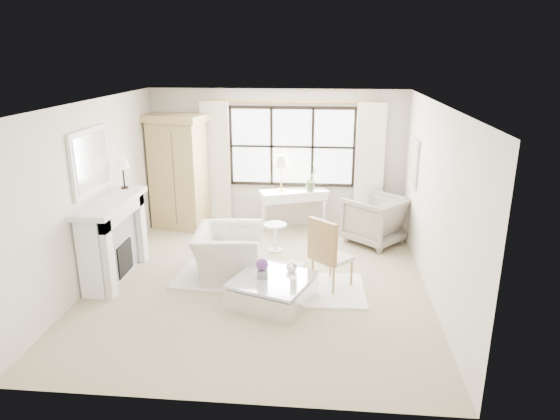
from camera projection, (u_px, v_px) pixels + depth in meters
The scene contains 32 objects.
floor at pixel (259, 282), 7.63m from camera, with size 5.50×5.50×0.00m, color tan.
ceiling at pixel (257, 103), 6.80m from camera, with size 5.50×5.50×0.00m, color white.
wall_back at pixel (277, 159), 9.82m from camera, with size 5.00×5.00×0.00m, color beige.
wall_front at pixel (218, 281), 4.61m from camera, with size 5.00×5.00×0.00m, color beige.
wall_left at pixel (92, 193), 7.44m from camera, with size 5.50×5.50×0.00m, color beige.
wall_right at pixel (435, 202), 7.00m from camera, with size 5.50×5.50×0.00m, color silver.
window_pane at pixel (292, 147), 9.70m from camera, with size 2.40×0.02×1.50m, color silver.
window_frame at pixel (292, 147), 9.69m from camera, with size 2.50×0.04×1.50m, color black, non-canonical shape.
curtain_rod at pixel (292, 101), 9.38m from camera, with size 0.04×0.04×3.30m, color #BA8940.
curtain_left at pixel (216, 164), 9.87m from camera, with size 0.55×0.10×2.47m, color silver.
curtain_right at pixel (369, 167), 9.61m from camera, with size 0.55×0.10×2.47m, color white.
fireplace at pixel (112, 238), 7.63m from camera, with size 0.58×1.66×1.26m.
mirror_frame at pixel (90, 161), 7.28m from camera, with size 0.05×1.15×0.95m, color white.
mirror_glass at pixel (92, 161), 7.28m from camera, with size 0.02×1.00×0.80m, color silver.
art_frame at pixel (414, 163), 8.55m from camera, with size 0.04×0.62×0.82m, color silver.
art_canvas at pixel (413, 163), 8.55m from camera, with size 0.01×0.52×0.72m, color #C0B195.
mantel_lamp at pixel (122, 164), 7.93m from camera, with size 0.22×0.22×0.51m.
armoire at pixel (178, 171), 9.71m from camera, with size 1.25×0.94×2.24m.
console_table at pixel (294, 210), 9.77m from camera, with size 1.38×0.88×0.80m.
console_lamp at pixel (281, 162), 9.49m from camera, with size 0.28×0.28×0.69m.
orchid_plant at pixel (311, 180), 9.54m from camera, with size 0.25×0.20×0.46m, color #586E49.
side_table at pixel (275, 233), 8.73m from camera, with size 0.40×0.40×0.51m.
rug_left at pixel (239, 275), 7.85m from camera, with size 1.88×1.33×0.03m, color silver.
rug_right at pixel (313, 289), 7.37m from camera, with size 1.51×1.13×0.03m, color white.
club_armchair at pixel (228, 252), 7.80m from camera, with size 1.14×1.00×0.74m, color beige.
wingback_chair at pixel (375, 219), 9.11m from camera, with size 0.94×0.97×0.88m, color gray.
french_chair at pixel (331, 268), 7.39m from camera, with size 0.68×0.68×1.08m.
coffee_table at pixel (272, 291), 6.96m from camera, with size 1.28×1.28×0.38m.
planter_box at pixel (262, 274), 6.91m from camera, with size 0.15×0.15×0.11m, color gray.
planter_flowers at pixel (262, 264), 6.86m from camera, with size 0.17×0.17×0.17m, color #5B2E75.
pillar_candle at pixel (293, 281), 6.66m from camera, with size 0.09×0.09×0.12m, color white.
coffee_vase at pixel (292, 266), 7.09m from camera, with size 0.16×0.16×0.17m, color white.
Camera 1 is at (0.95, -6.87, 3.38)m, focal length 32.00 mm.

